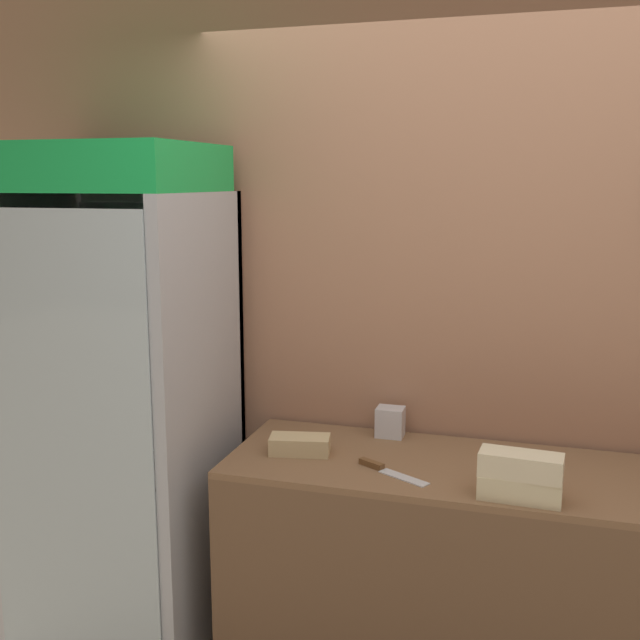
{
  "coord_description": "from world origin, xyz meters",
  "views": [
    {
      "loc": [
        0.14,
        -1.75,
        1.9
      ],
      "look_at": [
        -0.66,
        0.94,
        1.38
      ],
      "focal_mm": 42.0,
      "sensor_mm": 36.0,
      "label": 1
    }
  ],
  "objects_px": {
    "sandwich_flat_left": "(300,445)",
    "napkin_dispenser": "(390,422)",
    "chefs_knife": "(383,469)",
    "sandwich_stack_middle": "(521,465)",
    "sandwich_stack_bottom": "(520,488)",
    "beverage_cooler": "(125,375)"
  },
  "relations": [
    {
      "from": "napkin_dispenser",
      "to": "sandwich_stack_middle",
      "type": "bearing_deg",
      "value": -42.61
    },
    {
      "from": "sandwich_flat_left",
      "to": "napkin_dispenser",
      "type": "xyz_separation_m",
      "value": [
        0.29,
        0.29,
        0.03
      ]
    },
    {
      "from": "chefs_knife",
      "to": "napkin_dispenser",
      "type": "distance_m",
      "value": 0.38
    },
    {
      "from": "sandwich_stack_bottom",
      "to": "sandwich_flat_left",
      "type": "height_order",
      "value": "sandwich_stack_bottom"
    },
    {
      "from": "sandwich_stack_middle",
      "to": "sandwich_flat_left",
      "type": "bearing_deg",
      "value": 166.66
    },
    {
      "from": "sandwich_stack_middle",
      "to": "sandwich_stack_bottom",
      "type": "bearing_deg",
      "value": 0.0
    },
    {
      "from": "sandwich_stack_bottom",
      "to": "napkin_dispenser",
      "type": "height_order",
      "value": "napkin_dispenser"
    },
    {
      "from": "beverage_cooler",
      "to": "chefs_knife",
      "type": "distance_m",
      "value": 1.14
    },
    {
      "from": "sandwich_stack_bottom",
      "to": "napkin_dispenser",
      "type": "relative_size",
      "value": 2.24
    },
    {
      "from": "beverage_cooler",
      "to": "sandwich_stack_middle",
      "type": "bearing_deg",
      "value": -8.73
    },
    {
      "from": "sandwich_flat_left",
      "to": "napkin_dispenser",
      "type": "bearing_deg",
      "value": 44.84
    },
    {
      "from": "beverage_cooler",
      "to": "chefs_knife",
      "type": "relative_size",
      "value": 7.28
    },
    {
      "from": "sandwich_stack_bottom",
      "to": "sandwich_flat_left",
      "type": "distance_m",
      "value": 0.84
    },
    {
      "from": "sandwich_stack_middle",
      "to": "chefs_knife",
      "type": "xyz_separation_m",
      "value": [
        -0.48,
        0.11,
        -0.11
      ]
    },
    {
      "from": "sandwich_stack_middle",
      "to": "napkin_dispenser",
      "type": "relative_size",
      "value": 2.26
    },
    {
      "from": "sandwich_stack_bottom",
      "to": "sandwich_flat_left",
      "type": "xyz_separation_m",
      "value": [
        -0.82,
        0.19,
        -0.01
      ]
    },
    {
      "from": "sandwich_stack_bottom",
      "to": "sandwich_stack_middle",
      "type": "relative_size",
      "value": 0.99
    },
    {
      "from": "chefs_knife",
      "to": "napkin_dispenser",
      "type": "height_order",
      "value": "napkin_dispenser"
    },
    {
      "from": "sandwich_stack_bottom",
      "to": "sandwich_flat_left",
      "type": "relative_size",
      "value": 1.1
    },
    {
      "from": "sandwich_stack_middle",
      "to": "beverage_cooler",
      "type": "bearing_deg",
      "value": 171.27
    },
    {
      "from": "sandwich_stack_middle",
      "to": "napkin_dispenser",
      "type": "height_order",
      "value": "sandwich_stack_middle"
    },
    {
      "from": "beverage_cooler",
      "to": "sandwich_stack_bottom",
      "type": "relative_size",
      "value": 7.59
    }
  ]
}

